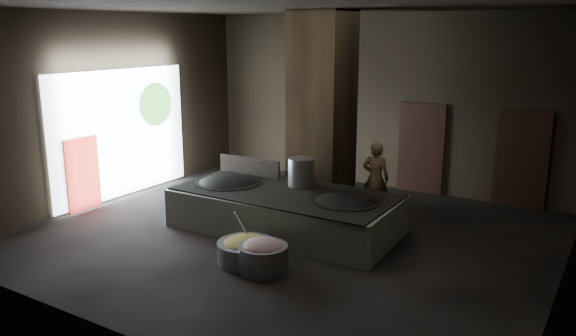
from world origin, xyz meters
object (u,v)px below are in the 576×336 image
Objects in this scene: wok_right at (345,205)px; meat_basin at (263,258)px; hearth_platform at (285,211)px; veg_basin at (247,252)px; cook at (376,178)px; stock_pot at (301,172)px; wok_left at (228,186)px.

meat_basin is (-0.56, -2.03, -0.51)m from wok_right.
hearth_platform reaches higher than veg_basin.
cook is 3.98m from meat_basin.
veg_basin is (0.27, -2.37, -0.94)m from stock_pot.
meat_basin is (0.47, -0.15, 0.04)m from veg_basin.
veg_basin is (1.77, -1.77, -0.56)m from wok_left.
veg_basin is at bearing -81.93° from hearth_platform.
wok_right is 2.21m from veg_basin.
wok_right reaches higher than hearth_platform.
cook is (-0.19, 1.89, 0.08)m from wok_right.
cook is at bearing 95.61° from wok_right.
cook is 1.58× the size of veg_basin.
wok_right is 1.29× the size of veg_basin.
meat_basin is at bearing 74.49° from cook.
cook is (1.16, 1.94, 0.43)m from hearth_platform.
hearth_platform is 2.31m from cook.
meat_basin is (0.74, -2.53, -0.89)m from stock_pot.
wok_left is at bearing -158.20° from stock_pot.
wok_left reaches higher than wok_right.
meat_basin is at bearing -40.75° from wok_left.
hearth_platform is 2.13m from meat_basin.
wok_right is at bearing 61.18° from veg_basin.
hearth_platform is 7.67× the size of stock_pot.
cook is at bearing 84.49° from meat_basin.
hearth_platform is 5.34× the size of meat_basin.
cook reaches higher than wok_right.
wok_left is 1.66m from stock_pot.
stock_pot is at bearing 41.36° from cook.
wok_left is 3.29m from cook.
wok_left is (-1.45, -0.05, 0.35)m from hearth_platform.
stock_pot is at bearing 158.96° from wok_right.
wok_left is 2.80m from wok_right.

